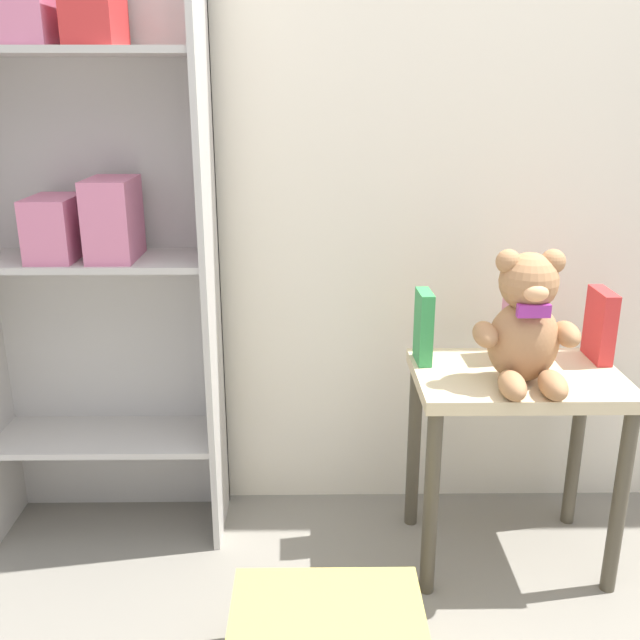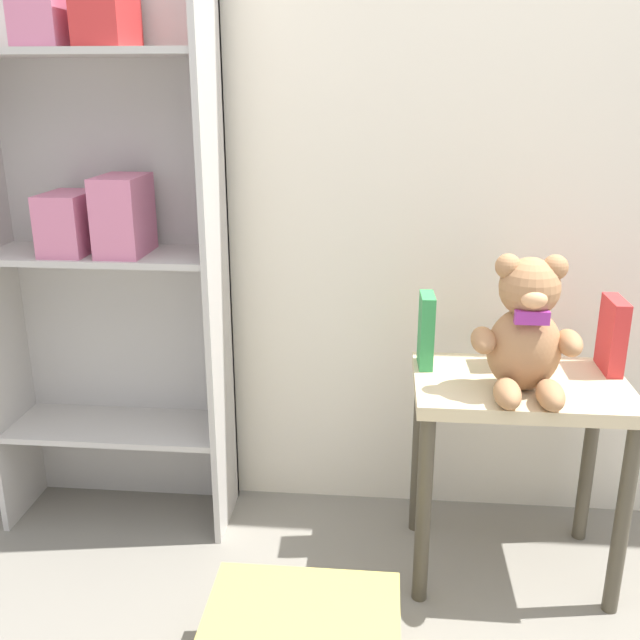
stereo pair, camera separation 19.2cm
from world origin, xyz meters
name	(u,v)px [view 2 (the right image)]	position (x,y,z in m)	size (l,w,h in m)	color
wall_back	(443,108)	(0.00, 1.31, 1.25)	(4.80, 0.06, 2.50)	silver
bookshelf_side	(105,221)	(-0.96, 1.16, 0.94)	(0.68, 0.28, 1.70)	#BCB7B2
display_table	(518,418)	(0.21, 0.96, 0.47)	(0.56, 0.38, 0.57)	beige
teddy_bear	(526,331)	(0.20, 0.89, 0.73)	(0.27, 0.25, 0.35)	#A8754C
book_standing_green	(426,330)	(-0.03, 1.04, 0.67)	(0.04, 0.10, 0.20)	#33934C
book_standing_pink	(518,325)	(0.21, 1.06, 0.69)	(0.03, 0.11, 0.23)	#D17093
book_standing_red	(612,335)	(0.46, 1.06, 0.67)	(0.04, 0.14, 0.20)	red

